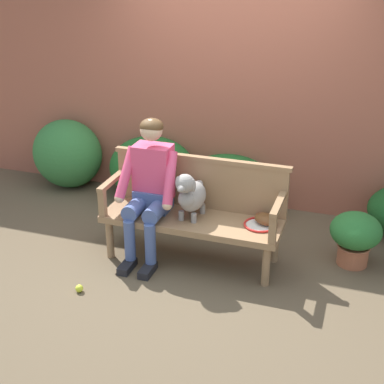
{
  "coord_description": "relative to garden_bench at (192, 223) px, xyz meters",
  "views": [
    {
      "loc": [
        1.43,
        -4.24,
        2.71
      ],
      "look_at": [
        0.0,
        0.0,
        0.69
      ],
      "focal_mm": 51.84,
      "sensor_mm": 36.0,
      "label": 1
    }
  ],
  "objects": [
    {
      "name": "ground_plane",
      "position": [
        0.0,
        0.0,
        -0.38
      ],
      "size": [
        40.0,
        40.0,
        0.0
      ],
      "primitive_type": "plane",
      "color": "brown"
    },
    {
      "name": "brick_garden_fence",
      "position": [
        0.0,
        1.5,
        0.89
      ],
      "size": [
        8.0,
        0.3,
        2.54
      ],
      "primitive_type": "cube",
      "color": "#9E5642",
      "rests_on": "ground"
    },
    {
      "name": "hedge_bush_mid_left",
      "position": [
        0.03,
        1.12,
        -0.07
      ],
      "size": [
        1.04,
        0.89,
        0.62
      ],
      "primitive_type": "ellipsoid",
      "color": "#1E5B23",
      "rests_on": "ground"
    },
    {
      "name": "hedge_bush_mid_right",
      "position": [
        -0.86,
        1.12,
        -0.01
      ],
      "size": [
        1.0,
        0.79,
        0.74
      ],
      "primitive_type": "ellipsoid",
      "color": "#1E5B23",
      "rests_on": "ground"
    },
    {
      "name": "hedge_bush_far_right",
      "position": [
        -1.96,
        1.15,
        0.03
      ],
      "size": [
        0.84,
        0.7,
        0.82
      ],
      "primitive_type": "ellipsoid",
      "color": "#337538",
      "rests_on": "ground"
    },
    {
      "name": "garden_bench",
      "position": [
        0.0,
        0.0,
        0.0
      ],
      "size": [
        1.63,
        0.54,
        0.44
      ],
      "color": "#93704C",
      "rests_on": "ground"
    },
    {
      "name": "bench_backrest",
      "position": [
        0.0,
        0.24,
        0.31
      ],
      "size": [
        1.67,
        0.06,
        0.5
      ],
      "color": "#93704C",
      "rests_on": "garden_bench"
    },
    {
      "name": "bench_armrest_left_end",
      "position": [
        -0.78,
        -0.09,
        0.26
      ],
      "size": [
        0.06,
        0.54,
        0.28
      ],
      "color": "#93704C",
      "rests_on": "garden_bench"
    },
    {
      "name": "bench_armrest_right_end",
      "position": [
        0.78,
        -0.09,
        0.26
      ],
      "size": [
        0.06,
        0.54,
        0.28
      ],
      "color": "#93704C",
      "rests_on": "garden_bench"
    },
    {
      "name": "person_seated",
      "position": [
        -0.39,
        -0.02,
        0.33
      ],
      "size": [
        0.56,
        0.67,
        1.31
      ],
      "color": "black",
      "rests_on": "ground"
    },
    {
      "name": "dog_on_bench",
      "position": [
        -0.01,
        -0.03,
        0.29
      ],
      "size": [
        0.25,
        0.47,
        0.47
      ],
      "color": "gray",
      "rests_on": "garden_bench"
    },
    {
      "name": "tennis_racket",
      "position": [
        0.61,
        0.06,
        0.07
      ],
      "size": [
        0.36,
        0.58,
        0.03
      ],
      "color": "red",
      "rests_on": "garden_bench"
    },
    {
      "name": "baseball_glove",
      "position": [
        0.66,
        0.09,
        0.1
      ],
      "size": [
        0.28,
        0.26,
        0.09
      ],
      "primitive_type": "ellipsoid",
      "rotation": [
        0.0,
        0.0,
        -0.53
      ],
      "color": "brown",
      "rests_on": "garden_bench"
    },
    {
      "name": "tennis_ball",
      "position": [
        -0.73,
        -0.81,
        -0.35
      ],
      "size": [
        0.07,
        0.07,
        0.07
      ],
      "primitive_type": "sphere",
      "color": "#CCDB33",
      "rests_on": "ground"
    },
    {
      "name": "potted_plant",
      "position": [
        1.42,
        0.4,
        -0.08
      ],
      "size": [
        0.46,
        0.46,
        0.51
      ],
      "color": "#A85B3D",
      "rests_on": "ground"
    }
  ]
}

